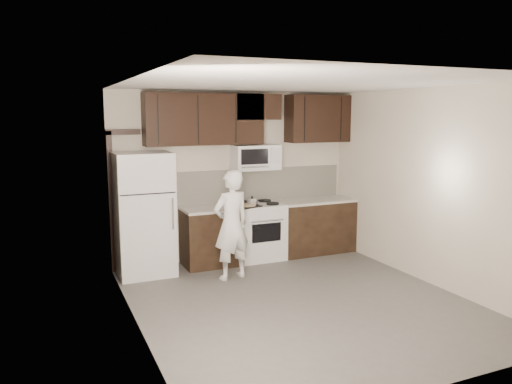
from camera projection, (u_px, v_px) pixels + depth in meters
floor at (299, 301)px, 6.30m from camera, size 4.50×4.50×0.00m
back_wall at (234, 175)px, 8.12m from camera, size 4.00×0.00×4.00m
ceiling at (302, 83)px, 5.88m from camera, size 4.50×4.50×0.00m
counter_run at (275, 230)px, 8.22m from camera, size 2.95×0.64×0.91m
stove at (259, 231)px, 8.10m from camera, size 0.76×0.66×0.94m
backsplash at (262, 184)px, 8.34m from camera, size 2.90×0.02×0.54m
upper_cabinets at (250, 118)px, 7.90m from camera, size 3.48×0.35×0.78m
microwave at (256, 157)px, 8.02m from camera, size 0.76×0.42×0.40m
refrigerator at (144, 214)px, 7.25m from camera, size 0.80×0.76×1.80m
door_trim at (114, 189)px, 7.34m from camera, size 0.50×0.08×2.12m
saucepan at (252, 202)px, 7.81m from camera, size 0.29×0.17×0.16m
baking_tray at (248, 206)px, 7.76m from camera, size 0.44×0.38×0.02m
pizza at (248, 205)px, 7.76m from camera, size 0.32×0.32×0.02m
person at (231, 225)px, 7.06m from camera, size 0.64×0.50×1.57m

